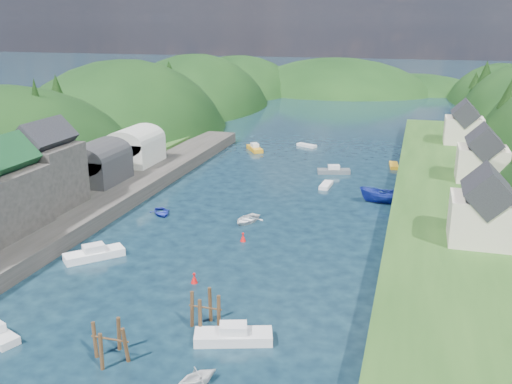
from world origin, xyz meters
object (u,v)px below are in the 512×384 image
(piling_cluster_near, at_px, (111,345))
(channel_buoy_near, at_px, (194,278))
(piling_cluster_far, at_px, (205,314))
(channel_buoy_far, at_px, (243,237))

(piling_cluster_near, distance_m, channel_buoy_near, 14.37)
(piling_cluster_far, relative_size, channel_buoy_near, 3.47)
(channel_buoy_near, bearing_deg, channel_buoy_far, 83.29)
(piling_cluster_far, bearing_deg, piling_cluster_near, -129.87)
(channel_buoy_far, bearing_deg, channel_buoy_near, -96.71)
(piling_cluster_near, xyz_separation_m, channel_buoy_near, (1.21, 14.30, -0.74))
(piling_cluster_near, distance_m, piling_cluster_far, 8.42)
(piling_cluster_near, relative_size, channel_buoy_near, 3.25)
(channel_buoy_far, bearing_deg, piling_cluster_near, -95.69)
(piling_cluster_near, bearing_deg, channel_buoy_far, 84.31)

